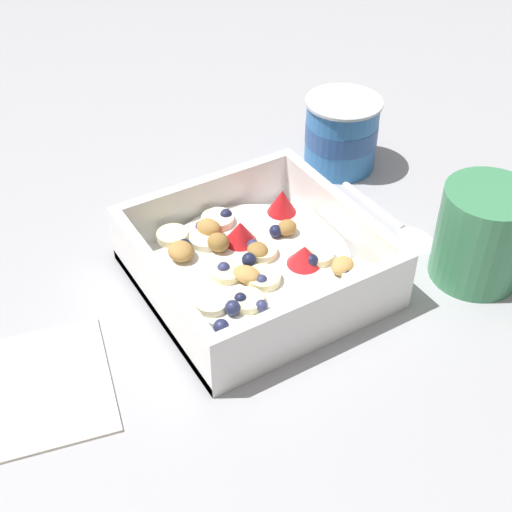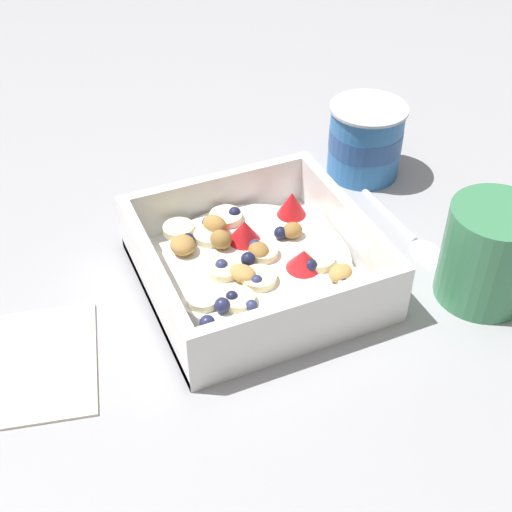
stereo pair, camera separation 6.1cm
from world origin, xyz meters
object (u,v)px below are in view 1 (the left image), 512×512
spoon (401,223)px  fruit_bowl (256,264)px  folded_napkin (32,392)px  coffee_mug (484,235)px  yogurt_cup (341,133)px

spoon → fruit_bowl: bearing=177.8°
folded_napkin → spoon: bearing=2.6°
spoon → coffee_mug: coffee_mug is taller
fruit_bowl → folded_napkin: size_ratio=1.61×
folded_napkin → coffee_mug: bearing=-10.6°
spoon → folded_napkin: (-0.38, -0.02, -0.00)m
spoon → coffee_mug: size_ratio=1.71×
fruit_bowl → folded_napkin: (-0.21, -0.02, -0.02)m
spoon → yogurt_cup: 0.13m
yogurt_cup → folded_napkin: size_ratio=0.68×
spoon → coffee_mug: 0.10m
coffee_mug → folded_napkin: 0.40m
fruit_bowl → yogurt_cup: bearing=33.3°
fruit_bowl → coffee_mug: (0.18, -0.10, 0.03)m
yogurt_cup → fruit_bowl: bearing=-146.7°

